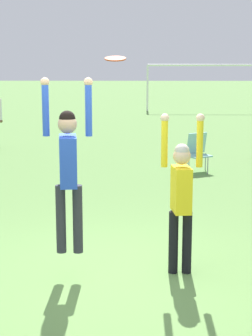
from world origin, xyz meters
The scene contains 6 objects.
ground_plane centered at (0.00, 0.00, 0.00)m, with size 120.00×120.00×0.00m, color #608C47.
person_jumping centered at (-0.39, 0.05, 1.45)m, with size 0.61×0.48×2.11m.
person_defending centered at (0.97, 0.22, 1.05)m, with size 0.53×0.40×2.01m.
frisbee centered at (0.18, -0.05, 2.65)m, with size 0.24×0.24×0.07m.
camping_chair_2 centered at (1.88, 6.68, 0.51)m, with size 0.71×0.77×0.91m.
soccer_goal centered at (4.52, 22.14, 1.84)m, with size 7.10×0.10×2.35m.
Camera 1 is at (0.41, -6.47, 2.66)m, focal length 60.00 mm.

